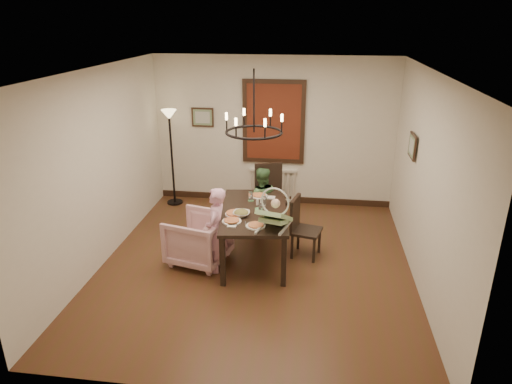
% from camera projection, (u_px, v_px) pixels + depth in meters
% --- Properties ---
extents(room_shell, '(4.51, 5.00, 2.81)m').
position_uv_depth(room_shell, '(259.00, 167.00, 6.59)').
color(room_shell, '#522D1C').
rests_on(room_shell, ground).
extents(dining_table, '(1.14, 1.78, 0.78)m').
position_uv_depth(dining_table, '(254.00, 215.00, 6.71)').
color(dining_table, black).
rests_on(dining_table, room_shell).
extents(chair_far, '(0.61, 0.61, 1.10)m').
position_uv_depth(chair_far, '(271.00, 197.00, 7.81)').
color(chair_far, black).
rests_on(chair_far, room_shell).
extents(chair_right, '(0.50, 0.50, 0.94)m').
position_uv_depth(chair_right, '(307.00, 228.00, 6.85)').
color(chair_right, black).
rests_on(chair_right, room_shell).
extents(armchair, '(0.99, 0.97, 0.74)m').
position_uv_depth(armchair, '(198.00, 239.00, 6.72)').
color(armchair, beige).
rests_on(armchair, room_shell).
extents(elderly_woman, '(0.27, 0.39, 1.04)m').
position_uv_depth(elderly_woman, '(216.00, 237.00, 6.45)').
color(elderly_woman, '#EBA6C7').
rests_on(elderly_woman, room_shell).
extents(seated_man, '(0.52, 0.44, 0.97)m').
position_uv_depth(seated_man, '(261.00, 207.00, 7.54)').
color(seated_man, '#487546').
rests_on(seated_man, room_shell).
extents(baby_bouncer, '(0.55, 0.66, 0.38)m').
position_uv_depth(baby_bouncer, '(274.00, 214.00, 6.07)').
color(baby_bouncer, '#A0CA8B').
rests_on(baby_bouncer, dining_table).
extents(salad_bowl, '(0.29, 0.29, 0.07)m').
position_uv_depth(salad_bowl, '(241.00, 213.00, 6.48)').
color(salad_bowl, white).
rests_on(salad_bowl, dining_table).
extents(pizza_platter, '(0.29, 0.29, 0.04)m').
position_uv_depth(pizza_platter, '(235.00, 214.00, 6.51)').
color(pizza_platter, tan).
rests_on(pizza_platter, dining_table).
extents(drinking_glass, '(0.07, 0.07, 0.13)m').
position_uv_depth(drinking_glass, '(261.00, 208.00, 6.56)').
color(drinking_glass, silver).
rests_on(drinking_glass, dining_table).
extents(window_blinds, '(1.00, 0.03, 1.40)m').
position_uv_depth(window_blinds, '(274.00, 122.00, 8.45)').
color(window_blinds, maroon).
rests_on(window_blinds, room_shell).
extents(radiator, '(0.92, 0.12, 0.62)m').
position_uv_depth(radiator, '(273.00, 185.00, 8.92)').
color(radiator, silver).
rests_on(radiator, room_shell).
extents(picture_back, '(0.42, 0.03, 0.36)m').
position_uv_depth(picture_back, '(203.00, 117.00, 8.61)').
color(picture_back, black).
rests_on(picture_back, room_shell).
extents(picture_right, '(0.03, 0.42, 0.36)m').
position_uv_depth(picture_right, '(412.00, 146.00, 6.71)').
color(picture_right, black).
rests_on(picture_right, room_shell).
extents(floor_lamp, '(0.30, 0.30, 1.80)m').
position_uv_depth(floor_lamp, '(172.00, 159.00, 8.65)').
color(floor_lamp, black).
rests_on(floor_lamp, room_shell).
extents(chandelier, '(0.80, 0.80, 0.04)m').
position_uv_depth(chandelier, '(254.00, 132.00, 6.25)').
color(chandelier, black).
rests_on(chandelier, room_shell).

